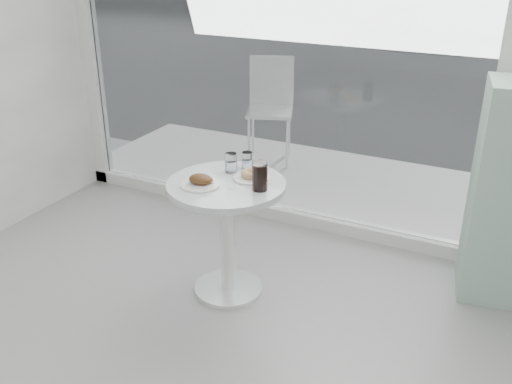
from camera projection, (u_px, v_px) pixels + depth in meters
The scene contains 10 objects.
storefront at pixel (383, 5), 3.69m from camera, with size 5.00×0.14×3.00m.
main_table at pixel (227, 215), 3.51m from camera, with size 0.72×0.72×0.77m.
patio_deck at pixel (381, 193), 5.07m from camera, with size 5.60×1.60×0.05m, color silver.
street at pixel (503, 22), 15.03m from camera, with size 40.00×24.00×0.00m, color #323232.
patio_chair at pixel (271, 102), 5.59m from camera, with size 0.56×0.56×1.01m.
plate_fritter at pixel (201, 181), 3.37m from camera, with size 0.23×0.23×0.07m.
plate_donut at pixel (252, 175), 3.47m from camera, with size 0.23×0.23×0.05m.
water_tumbler_a at pixel (231, 164), 3.56m from camera, with size 0.07×0.07×0.12m.
water_tumbler_b at pixel (247, 161), 3.60m from camera, with size 0.07×0.07×0.11m.
cola_glass at pixel (260, 177), 3.29m from camera, with size 0.09×0.09×0.17m.
Camera 1 is at (1.05, -0.83, 2.13)m, focal length 40.00 mm.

